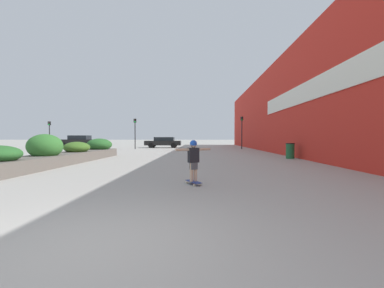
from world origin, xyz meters
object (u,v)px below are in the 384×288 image
at_px(trash_bin, 290,151).
at_px(traffic_light_right, 242,127).
at_px(car_center_left, 79,141).
at_px(car_leftmost, 163,142).
at_px(skateboard, 193,182).
at_px(traffic_light_far_left, 49,130).
at_px(skateboarder, 193,156).
at_px(traffic_light_left, 135,128).

distance_m(trash_bin, traffic_light_right, 13.83).
distance_m(trash_bin, car_center_left, 27.22).
xyz_separation_m(car_leftmost, traffic_light_right, (9.73, -3.55, 1.80)).
relative_size(skateboard, traffic_light_far_left, 0.21).
relative_size(skateboarder, traffic_light_left, 0.34).
distance_m(skateboarder, car_leftmost, 26.78).
distance_m(trash_bin, traffic_light_left, 18.90).
relative_size(traffic_light_left, traffic_light_right, 0.94).
distance_m(traffic_light_left, traffic_light_right, 12.51).
bearing_deg(skateboarder, traffic_light_right, 48.15).
xyz_separation_m(car_center_left, traffic_light_right, (20.78, -2.89, 1.70)).
relative_size(skateboarder, car_leftmost, 0.26).
relative_size(traffic_light_right, traffic_light_far_left, 1.16).
distance_m(car_center_left, traffic_light_right, 21.05).
relative_size(skateboard, skateboarder, 0.58).
bearing_deg(car_leftmost, car_center_left, 93.42).
relative_size(skateboard, trash_bin, 0.70).
xyz_separation_m(car_center_left, traffic_light_left, (8.27, -3.30, 1.56)).
relative_size(car_center_left, traffic_light_left, 1.24).
height_order(trash_bin, car_leftmost, car_leftmost).
bearing_deg(trash_bin, traffic_light_left, 135.23).
height_order(skateboard, traffic_light_left, traffic_light_left).
xyz_separation_m(trash_bin, traffic_light_right, (-0.84, 13.65, 2.06)).
height_order(trash_bin, traffic_light_far_left, traffic_light_far_left).
height_order(trash_bin, traffic_light_right, traffic_light_right).
xyz_separation_m(traffic_light_left, traffic_light_right, (12.51, 0.41, 0.14)).
bearing_deg(car_leftmost, traffic_light_far_left, 105.86).
height_order(car_center_left, traffic_light_right, traffic_light_right).
distance_m(trash_bin, car_leftmost, 20.19).
relative_size(car_leftmost, car_center_left, 1.06).
bearing_deg(car_center_left, skateboard, -148.68).
distance_m(car_center_left, traffic_light_left, 9.04).
bearing_deg(skateboarder, car_center_left, 92.13).
bearing_deg(skateboard, traffic_light_left, 79.03).
relative_size(trash_bin, car_center_left, 0.23).
xyz_separation_m(skateboard, trash_bin, (5.97, 9.18, 0.43)).
bearing_deg(skateboarder, traffic_light_left, 79.03).
bearing_deg(skateboard, traffic_light_far_left, 98.84).
distance_m(traffic_light_right, traffic_light_far_left, 22.85).
xyz_separation_m(skateboard, skateboarder, (-0.00, -0.00, 0.75)).
bearing_deg(car_center_left, traffic_light_right, -97.92).
xyz_separation_m(traffic_light_right, traffic_light_far_left, (-22.85, -0.17, -0.31)).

